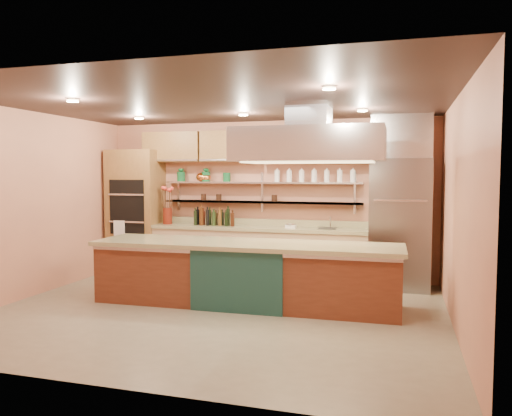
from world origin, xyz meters
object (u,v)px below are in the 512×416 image
(refrigerator, at_px, (400,224))
(green_canister, at_px, (227,177))
(island, at_px, (245,274))
(copper_kettle, at_px, (202,177))
(kitchen_scale, at_px, (291,225))
(flower_vase, at_px, (168,216))

(refrigerator, height_order, green_canister, refrigerator)
(island, height_order, copper_kettle, copper_kettle)
(copper_kettle, bearing_deg, kitchen_scale, -7.21)
(refrigerator, relative_size, copper_kettle, 10.43)
(island, relative_size, copper_kettle, 21.22)
(refrigerator, height_order, kitchen_scale, refrigerator)
(kitchen_scale, relative_size, copper_kettle, 0.89)
(refrigerator, relative_size, green_canister, 12.89)
(refrigerator, height_order, island, refrigerator)
(island, relative_size, green_canister, 26.23)
(kitchen_scale, bearing_deg, copper_kettle, 152.65)
(refrigerator, relative_size, island, 0.49)
(refrigerator, relative_size, kitchen_scale, 11.74)
(green_canister, bearing_deg, copper_kettle, 180.00)
(kitchen_scale, bearing_deg, flower_vase, 159.86)
(refrigerator, xyz_separation_m, island, (-2.09, -1.67, -0.60))
(kitchen_scale, bearing_deg, island, -120.04)
(refrigerator, bearing_deg, flower_vase, 179.86)
(refrigerator, distance_m, copper_kettle, 3.62)
(kitchen_scale, bearing_deg, green_canister, 149.84)
(island, height_order, green_canister, green_canister)
(refrigerator, bearing_deg, kitchen_scale, 179.68)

